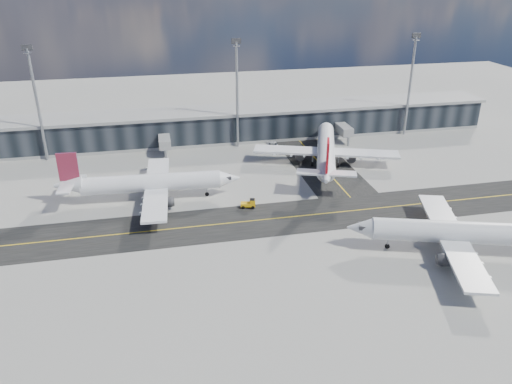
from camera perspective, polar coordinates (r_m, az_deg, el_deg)
The scene contains 9 objects.
ground at distance 96.16m, azimuth 3.01°, elevation -4.11°, with size 300.00×300.00×0.00m, color gray.
taxiway_lanes at distance 106.28m, azimuth 3.57°, elevation -1.15°, with size 180.00×63.00×0.03m.
terminal_concourse at distance 144.30m, azimuth -2.58°, elevation 7.70°, with size 152.00×19.80×8.80m.
floodlight_masts at distance 134.69m, azimuth -2.18°, elevation 11.54°, with size 102.50×0.70×28.90m.
airliner_af at distance 108.10m, azimuth -12.14°, elevation 0.98°, with size 38.77×33.06×11.49m.
airliner_redtail at distance 124.71m, azimuth 8.00°, elevation 4.73°, with size 35.78×41.44×12.62m.
airliner_near at distance 93.58m, azimuth 22.47°, elevation -4.32°, with size 38.49×33.19×11.64m.
baggage_tug at distance 103.31m, azimuth -0.76°, elevation -1.32°, with size 3.25×2.10×1.89m.
service_van at distance 136.91m, azimuth 1.99°, elevation 5.32°, with size 2.78×6.04×1.68m, color white.
Camera 1 is at (-22.54, -81.18, 46.36)m, focal length 35.00 mm.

